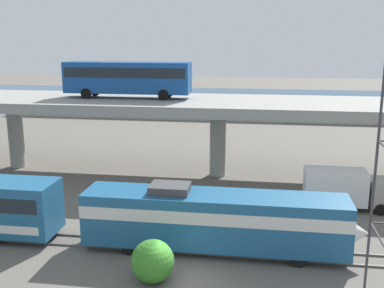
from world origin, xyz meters
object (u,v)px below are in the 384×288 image
Objects in this scene: parked_car_2 at (172,100)px; parked_car_4 at (328,104)px; transit_bus_on_overpass at (127,76)px; parked_car_3 at (323,102)px; train_locomotive at (227,218)px; service_truck_west at (347,188)px; parked_car_1 at (349,108)px; parked_car_0 at (210,104)px.

parked_car_2 is 26.25m from parked_car_4.
parked_car_2 is at bearing -85.67° from transit_bus_on_overpass.
train_locomotive is at bearing -102.71° from parked_car_3.
service_truck_west is (19.36, -7.59, -7.64)m from transit_bus_on_overpass.
service_truck_west is 42.71m from parked_car_4.
parked_car_4 is at bearing 76.16° from train_locomotive.
parked_car_1 is 0.97× the size of parked_car_2.
transit_bus_on_overpass is 2.91× the size of parked_car_0.
parked_car_4 is (12.64, 51.29, -0.03)m from train_locomotive.
transit_bus_on_overpass reaches higher than parked_car_2.
train_locomotive reaches higher than parked_car_3.
transit_bus_on_overpass is at bearing 123.53° from train_locomotive.
transit_bus_on_overpass is 2.80× the size of parked_car_2.
parked_car_3 is at bearing 85.33° from service_truck_west.
parked_car_1 is (21.79, -0.72, -0.00)m from parked_car_0.
parked_car_1 is at bearing 170.76° from parked_car_2.
transit_bus_on_overpass is 41.52m from parked_car_1.
transit_bus_on_overpass is 44.87m from parked_car_3.
parked_car_2 is (-22.10, 43.76, 0.53)m from service_truck_west.
parked_car_0 is (4.34, 32.19, -7.12)m from transit_bus_on_overpass.
service_truck_west is 1.59× the size of parked_car_2.
parked_car_0 is 8.12m from parked_car_2.
parked_car_1 and parked_car_4 have the same top height.
service_truck_west is 1.64× the size of parked_car_4.
parked_car_0 is 0.99× the size of parked_car_1.
parked_car_2 is (-28.87, 4.69, 0.00)m from parked_car_1.
transit_bus_on_overpass is at bearing 158.60° from service_truck_west.
parked_car_0 is at bearing 178.12° from parked_car_1.
service_truck_west reaches higher than parked_car_1.
train_locomotive is 50.23m from parked_car_1.
transit_bus_on_overpass is 2.64× the size of parked_car_3.
parked_car_1 is at bearing 72.29° from train_locomotive.
parked_car_4 is (4.12, 42.51, 0.53)m from service_truck_west.
parked_car_4 is at bearing 127.53° from parked_car_1.
parked_car_0 is 19.34m from parked_car_4.
parked_car_2 and parked_car_3 have the same top height.
parked_car_1 and parked_car_2 have the same top height.
parked_car_3 is (12.22, 54.20, -0.02)m from train_locomotive.
parked_car_2 is at bearing 116.80° from service_truck_west.
transit_bus_on_overpass is 36.97m from parked_car_2.
parked_car_2 is (-2.74, 36.17, -7.11)m from transit_bus_on_overpass.
transit_bus_on_overpass reaches higher than parked_car_0.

